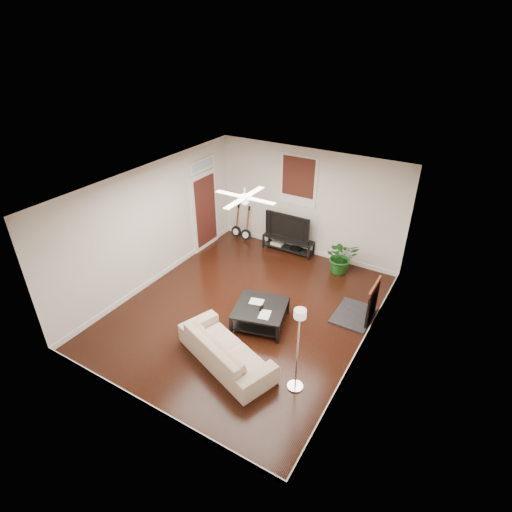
# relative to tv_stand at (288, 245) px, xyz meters

# --- Properties ---
(room) EXTENTS (5.01, 6.01, 2.81)m
(room) POSITION_rel_tv_stand_xyz_m (0.41, -2.78, 1.20)
(room) COLOR black
(room) RESTS_ON ground
(brick_accent) EXTENTS (0.02, 2.20, 2.80)m
(brick_accent) POSITION_rel_tv_stand_xyz_m (2.90, -1.78, 1.20)
(brick_accent) COLOR #974B30
(brick_accent) RESTS_ON floor
(fireplace) EXTENTS (0.80, 1.10, 0.92)m
(fireplace) POSITION_rel_tv_stand_xyz_m (2.61, -1.78, 0.26)
(fireplace) COLOR black
(fireplace) RESTS_ON floor
(window_back) EXTENTS (1.00, 0.06, 1.30)m
(window_back) POSITION_rel_tv_stand_xyz_m (0.11, 0.19, 1.75)
(window_back) COLOR #3B1910
(window_back) RESTS_ON wall_back
(door_left) EXTENTS (0.08, 1.00, 2.50)m
(door_left) POSITION_rel_tv_stand_xyz_m (-2.05, -0.88, 1.05)
(door_left) COLOR white
(door_left) RESTS_ON wall_left
(tv_stand) EXTENTS (1.40, 0.37, 0.39)m
(tv_stand) POSITION_rel_tv_stand_xyz_m (0.00, 0.00, 0.00)
(tv_stand) COLOR black
(tv_stand) RESTS_ON floor
(tv) EXTENTS (1.25, 0.16, 0.72)m
(tv) POSITION_rel_tv_stand_xyz_m (0.00, 0.02, 0.56)
(tv) COLOR black
(tv) RESTS_ON tv_stand
(coffee_table) EXTENTS (1.24, 1.24, 0.42)m
(coffee_table) POSITION_rel_tv_stand_xyz_m (0.89, -3.01, 0.02)
(coffee_table) COLOR black
(coffee_table) RESTS_ON floor
(sofa) EXTENTS (2.18, 1.43, 0.59)m
(sofa) POSITION_rel_tv_stand_xyz_m (0.90, -4.26, 0.10)
(sofa) COLOR tan
(sofa) RESTS_ON floor
(floor_lamp) EXTENTS (0.35, 0.35, 1.66)m
(floor_lamp) POSITION_rel_tv_stand_xyz_m (2.25, -4.16, 0.63)
(floor_lamp) COLOR white
(floor_lamp) RESTS_ON floor
(potted_plant) EXTENTS (1.02, 0.98, 0.87)m
(potted_plant) POSITION_rel_tv_stand_xyz_m (1.59, -0.29, 0.24)
(potted_plant) COLOR #185518
(potted_plant) RESTS_ON floor
(guitar_left) EXTENTS (0.32, 0.23, 1.00)m
(guitar_left) POSITION_rel_tv_stand_xyz_m (-1.65, -0.03, 0.30)
(guitar_left) COLOR black
(guitar_left) RESTS_ON floor
(guitar_right) EXTENTS (0.32, 0.24, 1.00)m
(guitar_right) POSITION_rel_tv_stand_xyz_m (-1.30, -0.06, 0.30)
(guitar_right) COLOR black
(guitar_right) RESTS_ON floor
(ceiling_fan) EXTENTS (1.24, 1.24, 0.32)m
(ceiling_fan) POSITION_rel_tv_stand_xyz_m (0.41, -2.78, 2.40)
(ceiling_fan) COLOR white
(ceiling_fan) RESTS_ON ceiling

